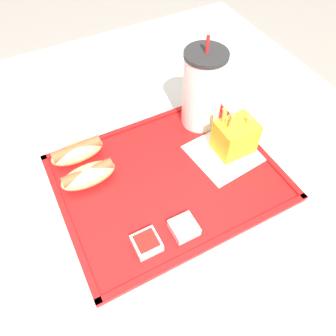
# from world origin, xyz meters

# --- Properties ---
(ground_plane) EXTENTS (8.00, 8.00, 0.00)m
(ground_plane) POSITION_xyz_m (0.00, 0.00, 0.00)
(ground_plane) COLOR gray
(dining_table) EXTENTS (1.14, 1.18, 0.76)m
(dining_table) POSITION_xyz_m (0.00, 0.00, 0.38)
(dining_table) COLOR beige
(dining_table) RESTS_ON ground_plane
(food_tray) EXTENTS (0.43, 0.34, 0.01)m
(food_tray) POSITION_xyz_m (0.05, -0.00, 0.76)
(food_tray) COLOR red
(food_tray) RESTS_ON dining_table
(paper_napkin) EXTENTS (0.17, 0.15, 0.00)m
(paper_napkin) POSITION_xyz_m (0.19, 0.00, 0.77)
(paper_napkin) COLOR white
(paper_napkin) RESTS_ON food_tray
(soda_cup) EXTENTS (0.09, 0.09, 0.21)m
(soda_cup) POSITION_xyz_m (0.19, 0.11, 0.86)
(soda_cup) COLOR silver
(soda_cup) RESTS_ON food_tray
(hot_dog_far) EXTENTS (0.11, 0.05, 0.04)m
(hot_dog_far) POSITION_xyz_m (-0.10, 0.13, 0.79)
(hot_dog_far) COLOR #DBB270
(hot_dog_far) RESTS_ON food_tray
(hot_dog_near) EXTENTS (0.11, 0.05, 0.04)m
(hot_dog_near) POSITION_xyz_m (-0.10, 0.06, 0.79)
(hot_dog_near) COLOR #DBB270
(hot_dog_near) RESTS_ON food_tray
(fries_carton) EXTENTS (0.08, 0.06, 0.11)m
(fries_carton) POSITION_xyz_m (0.20, 0.00, 0.81)
(fries_carton) COLOR gold
(fries_carton) RESTS_ON food_tray
(sauce_cup_mayo) EXTENTS (0.05, 0.05, 0.02)m
(sauce_cup_mayo) POSITION_xyz_m (0.01, -0.12, 0.78)
(sauce_cup_mayo) COLOR silver
(sauce_cup_mayo) RESTS_ON food_tray
(sauce_cup_ketchup) EXTENTS (0.05, 0.05, 0.02)m
(sauce_cup_ketchup) POSITION_xyz_m (-0.06, -0.12, 0.78)
(sauce_cup_ketchup) COLOR silver
(sauce_cup_ketchup) RESTS_ON food_tray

